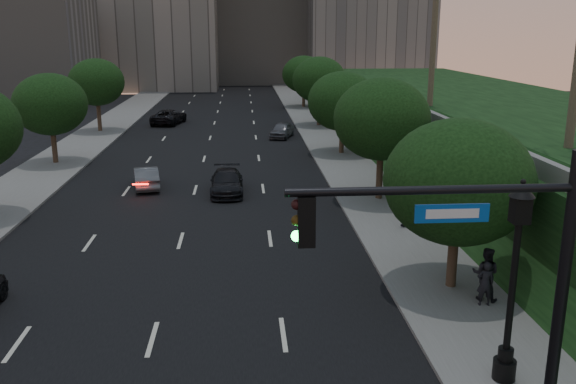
{
  "coord_description": "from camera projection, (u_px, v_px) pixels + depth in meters",
  "views": [
    {
      "loc": [
        2.88,
        -12.02,
        9.11
      ],
      "look_at": [
        4.42,
        8.67,
        3.6
      ],
      "focal_mm": 38.0,
      "sensor_mm": 36.0,
      "label": 1
    }
  ],
  "objects": [
    {
      "name": "road_surface",
      "position": [
        202.0,
        165.0,
        42.63
      ],
      "size": [
        16.0,
        140.0,
        0.02
      ],
      "primitive_type": "cube",
      "color": "black",
      "rests_on": "ground"
    },
    {
      "name": "sidewalk_right",
      "position": [
        347.0,
        162.0,
        43.35
      ],
      "size": [
        4.5,
        140.0,
        0.15
      ],
      "primitive_type": "cube",
      "color": "slate",
      "rests_on": "ground"
    },
    {
      "name": "sidewalk_left",
      "position": [
        53.0,
        166.0,
        41.87
      ],
      "size": [
        4.5,
        140.0,
        0.15
      ],
      "primitive_type": "cube",
      "color": "slate",
      "rests_on": "ground"
    },
    {
      "name": "embankment",
      "position": [
        522.0,
        138.0,
        41.77
      ],
      "size": [
        18.0,
        90.0,
        4.0
      ],
      "primitive_type": "cube",
      "color": "black",
      "rests_on": "ground"
    },
    {
      "name": "parapet_wall",
      "position": [
        402.0,
        104.0,
        40.56
      ],
      "size": [
        0.35,
        90.0,
        0.7
      ],
      "primitive_type": "cube",
      "color": "slate",
      "rests_on": "embankment"
    },
    {
      "name": "office_block_mid",
      "position": [
        258.0,
        8.0,
        109.12
      ],
      "size": [
        22.0,
        18.0,
        26.0
      ],
      "primitive_type": "cube",
      "color": "gray",
      "rests_on": "ground"
    },
    {
      "name": "office_block_filler",
      "position": [
        14.0,
        48.0,
        77.52
      ],
      "size": [
        18.0,
        16.0,
        14.0
      ],
      "primitive_type": "cube",
      "color": "gray",
      "rests_on": "ground"
    },
    {
      "name": "tree_right_a",
      "position": [
        458.0,
        182.0,
        21.14
      ],
      "size": [
        5.2,
        5.2,
        6.24
      ],
      "color": "#38281C",
      "rests_on": "ground"
    },
    {
      "name": "tree_right_b",
      "position": [
        382.0,
        119.0,
        32.58
      ],
      "size": [
        5.2,
        5.2,
        6.74
      ],
      "color": "#38281C",
      "rests_on": "ground"
    },
    {
      "name": "tree_right_c",
      "position": [
        342.0,
        101.0,
        45.23
      ],
      "size": [
        5.2,
        5.2,
        6.24
      ],
      "color": "#38281C",
      "rests_on": "ground"
    },
    {
      "name": "tree_right_d",
      "position": [
        319.0,
        80.0,
        58.6
      ],
      "size": [
        5.2,
        5.2,
        6.74
      ],
      "color": "#38281C",
      "rests_on": "ground"
    },
    {
      "name": "tree_right_e",
      "position": [
        304.0,
        74.0,
        73.18
      ],
      "size": [
        5.2,
        5.2,
        6.24
      ],
      "color": "#38281C",
      "rests_on": "ground"
    },
    {
      "name": "tree_left_c",
      "position": [
        50.0,
        104.0,
        41.77
      ],
      "size": [
        5.0,
        5.0,
        6.34
      ],
      "color": "#38281C",
      "rests_on": "ground"
    },
    {
      "name": "tree_left_d",
      "position": [
        96.0,
        82.0,
        55.17
      ],
      "size": [
        5.0,
        5.0,
        6.71
      ],
      "color": "#38281C",
      "rests_on": "ground"
    },
    {
      "name": "traffic_signal_mast",
      "position": [
        505.0,
        319.0,
        11.87
      ],
      "size": [
        5.68,
        0.56,
        7.0
      ],
      "color": "black",
      "rests_on": "ground"
    },
    {
      "name": "street_lamp",
      "position": [
        512.0,
        292.0,
        15.56
      ],
      "size": [
        0.64,
        0.64,
        5.62
      ],
      "color": "black",
      "rests_on": "ground"
    },
    {
      "name": "sedan_mid_left",
      "position": [
        146.0,
        177.0,
        36.27
      ],
      "size": [
        2.12,
        4.13,
        1.3
      ],
      "primitive_type": "imported",
      "rotation": [
        0.0,
        0.0,
        3.34
      ],
      "color": "#56595D",
      "rests_on": "ground"
    },
    {
      "name": "sedan_far_left",
      "position": [
        169.0,
        117.0,
        61.06
      ],
      "size": [
        3.52,
        5.73,
        1.48
      ],
      "primitive_type": "imported",
      "rotation": [
        0.0,
        0.0,
        2.93
      ],
      "color": "black",
      "rests_on": "ground"
    },
    {
      "name": "sedan_near_right",
      "position": [
        227.0,
        182.0,
        35.04
      ],
      "size": [
        1.91,
        4.58,
        1.32
      ],
      "primitive_type": "imported",
      "rotation": [
        0.0,
        0.0,
        0.01
      ],
      "color": "black",
      "rests_on": "ground"
    },
    {
      "name": "sedan_far_right",
      "position": [
        282.0,
        130.0,
        53.36
      ],
      "size": [
        2.69,
        4.26,
        1.35
      ],
      "primitive_type": "imported",
      "rotation": [
        0.0,
        0.0,
        -0.3
      ],
      "color": "#515258",
      "rests_on": "ground"
    },
    {
      "name": "pedestrian_a",
      "position": [
        485.0,
        283.0,
        20.35
      ],
      "size": [
        0.6,
        0.42,
        1.56
      ],
      "primitive_type": "imported",
      "rotation": [
        0.0,
        0.0,
        3.05
      ],
      "color": "black",
      "rests_on": "sidewalk_right"
    },
    {
      "name": "pedestrian_b",
      "position": [
        485.0,
        274.0,
        20.73
      ],
      "size": [
        1.14,
        1.06,
        1.88
      ],
      "primitive_type": "imported",
      "rotation": [
        0.0,
        0.0,
        2.65
      ],
      "color": "black",
      "rests_on": "sidewalk_right"
    },
    {
      "name": "pedestrian_c",
      "position": [
        406.0,
        211.0,
        28.58
      ],
      "size": [
        0.97,
        0.65,
        1.53
      ],
      "primitive_type": "imported",
      "rotation": [
        0.0,
        0.0,
        3.49
      ],
      "color": "black",
      "rests_on": "sidewalk_right"
    }
  ]
}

